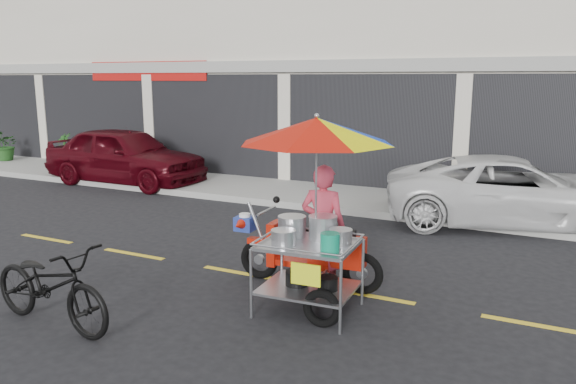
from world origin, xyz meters
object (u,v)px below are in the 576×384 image
at_px(maroon_sedan, 125,155).
at_px(food_vendor_rig, 316,185).
at_px(white_pickup, 513,191).
at_px(near_bicycle, 50,285).

bearing_deg(maroon_sedan, food_vendor_rig, -123.36).
distance_m(maroon_sedan, white_pickup, 9.71).
bearing_deg(food_vendor_rig, white_pickup, 66.60).
bearing_deg(white_pickup, food_vendor_rig, 144.90).
bearing_deg(near_bicycle, white_pickup, -26.10).
relative_size(maroon_sedan, food_vendor_rig, 1.83).
relative_size(maroon_sedan, white_pickup, 0.95).
xyz_separation_m(maroon_sedan, food_vendor_rig, (7.82, -5.17, 0.75)).
bearing_deg(white_pickup, maroon_sedan, 74.94).
bearing_deg(near_bicycle, food_vendor_rig, -45.19).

